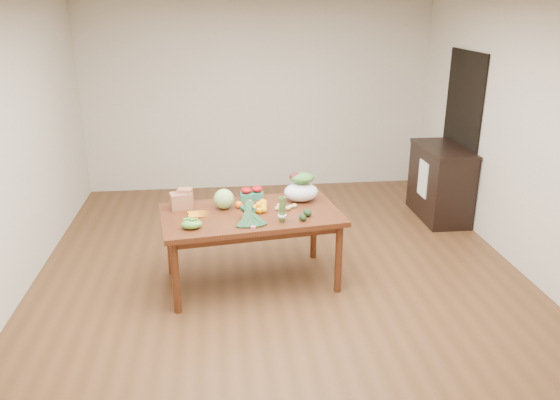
{
  "coord_description": "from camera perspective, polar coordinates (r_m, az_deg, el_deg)",
  "views": [
    {
      "loc": [
        -0.57,
        -4.91,
        2.66
      ],
      "look_at": [
        -0.02,
        0.0,
        0.85
      ],
      "focal_mm": 35.0,
      "sensor_mm": 36.0,
      "label": 1
    }
  ],
  "objects": [
    {
      "name": "paper_bag",
      "position": [
        5.4,
        -10.32,
        0.1
      ],
      "size": [
        0.3,
        0.26,
        0.19
      ],
      "primitive_type": null,
      "rotation": [
        0.0,
        0.0,
        0.14
      ],
      "color": "#9C6146",
      "rests_on": "dining_table"
    },
    {
      "name": "strawberry_basket_b",
      "position": [
        5.59,
        -2.4,
        0.66
      ],
      "size": [
        0.13,
        0.13,
        0.11
      ],
      "primitive_type": null,
      "rotation": [
        0.0,
        0.0,
        0.14
      ],
      "color": "red",
      "rests_on": "dining_table"
    },
    {
      "name": "floor",
      "position": [
        5.62,
        0.17,
        -8.21
      ],
      "size": [
        6.0,
        6.0,
        0.0
      ],
      "primitive_type": "plane",
      "color": "brown",
      "rests_on": "ground"
    },
    {
      "name": "orange_a",
      "position": [
        5.36,
        -4.33,
        -0.49
      ],
      "size": [
        0.07,
        0.07,
        0.07
      ],
      "primitive_type": "sphere",
      "color": "orange",
      "rests_on": "dining_table"
    },
    {
      "name": "potato_c",
      "position": [
        5.34,
        1.11,
        -0.7
      ],
      "size": [
        0.04,
        0.04,
        0.04
      ],
      "primitive_type": "ellipsoid",
      "color": "#D9B57D",
      "rests_on": "dining_table"
    },
    {
      "name": "strawberry_basket_a",
      "position": [
        5.56,
        -3.53,
        0.52
      ],
      "size": [
        0.13,
        0.13,
        0.11
      ],
      "primitive_type": null,
      "rotation": [
        0.0,
        0.0,
        0.14
      ],
      "color": "#BA0C14",
      "rests_on": "dining_table"
    },
    {
      "name": "avocado_a",
      "position": [
        5.04,
        2.38,
        -1.84
      ],
      "size": [
        0.09,
        0.11,
        0.06
      ],
      "primitive_type": "ellipsoid",
      "rotation": [
        0.0,
        0.0,
        0.3
      ],
      "color": "black",
      "rests_on": "dining_table"
    },
    {
      "name": "carrots",
      "position": [
        5.23,
        -8.44,
        -1.44
      ],
      "size": [
        0.24,
        0.22,
        0.03
      ],
      "primitive_type": null,
      "rotation": [
        0.0,
        0.0,
        0.14
      ],
      "color": "orange",
      "rests_on": "dining_table"
    },
    {
      "name": "doorway_dark",
      "position": [
        7.37,
        18.3,
        6.43
      ],
      "size": [
        0.02,
        1.0,
        2.1
      ],
      "primitive_type": "cube",
      "color": "black",
      "rests_on": "floor"
    },
    {
      "name": "potato_e",
      "position": [
        5.35,
        1.51,
        -0.6
      ],
      "size": [
        0.05,
        0.05,
        0.04
      ],
      "primitive_type": "ellipsoid",
      "color": "#D4C17A",
      "rests_on": "dining_table"
    },
    {
      "name": "cabbage",
      "position": [
        5.34,
        -5.89,
        0.12
      ],
      "size": [
        0.2,
        0.2,
        0.2
      ],
      "primitive_type": "sphere",
      "color": "#9DC873",
      "rests_on": "dining_table"
    },
    {
      "name": "mandarin_cluster",
      "position": [
        5.27,
        -2.24,
        -0.64
      ],
      "size": [
        0.2,
        0.2,
        0.1
      ],
      "primitive_type": null,
      "rotation": [
        0.0,
        0.0,
        0.14
      ],
      "color": "#FDA70F",
      "rests_on": "dining_table"
    },
    {
      "name": "potato_a",
      "position": [
        5.28,
        -0.31,
        -0.89
      ],
      "size": [
        0.05,
        0.04,
        0.04
      ],
      "primitive_type": "ellipsoid",
      "color": "tan",
      "rests_on": "dining_table"
    },
    {
      "name": "kale_bunch",
      "position": [
        4.95,
        -3.07,
        -1.66
      ],
      "size": [
        0.37,
        0.44,
        0.16
      ],
      "primitive_type": null,
      "rotation": [
        0.0,
        0.0,
        0.14
      ],
      "color": "black",
      "rests_on": "dining_table"
    },
    {
      "name": "dining_table",
      "position": [
        5.4,
        -3.0,
        -5.02
      ],
      "size": [
        1.81,
        1.16,
        0.75
      ],
      "primitive_type": "cube",
      "rotation": [
        0.0,
        0.0,
        0.14
      ],
      "color": "#512613",
      "rests_on": "floor"
    },
    {
      "name": "avocado_b",
      "position": [
        5.15,
        2.89,
        -1.33
      ],
      "size": [
        0.1,
        0.12,
        0.07
      ],
      "primitive_type": "ellipsoid",
      "rotation": [
        0.0,
        0.0,
        0.3
      ],
      "color": "black",
      "rests_on": "dining_table"
    },
    {
      "name": "orange_b",
      "position": [
        5.38,
        -3.14,
        -0.36
      ],
      "size": [
        0.07,
        0.07,
        0.07
      ],
      "primitive_type": "sphere",
      "color": "#FF9A0F",
      "rests_on": "dining_table"
    },
    {
      "name": "cabinet",
      "position": [
        7.3,
        16.39,
        1.75
      ],
      "size": [
        0.52,
        1.02,
        0.94
      ],
      "primitive_type": "cube",
      "color": "black",
      "rests_on": "floor"
    },
    {
      "name": "salad_bag",
      "position": [
        5.5,
        2.22,
        1.22
      ],
      "size": [
        0.38,
        0.3,
        0.27
      ],
      "primitive_type": null,
      "rotation": [
        0.0,
        0.0,
        0.14
      ],
      "color": "white",
      "rests_on": "dining_table"
    },
    {
      "name": "room_walls",
      "position": [
        5.12,
        0.19,
        5.23
      ],
      "size": [
        5.02,
        6.02,
        2.7
      ],
      "color": "beige",
      "rests_on": "floor"
    },
    {
      "name": "snap_pea_bag",
      "position": [
        4.93,
        -9.22,
        -2.5
      ],
      "size": [
        0.19,
        0.14,
        0.08
      ],
      "primitive_type": "ellipsoid",
      "color": "#5EA136",
      "rests_on": "dining_table"
    },
    {
      "name": "potato_b",
      "position": [
        5.28,
        0.85,
        -0.86
      ],
      "size": [
        0.05,
        0.05,
        0.05
      ],
      "primitive_type": "ellipsoid",
      "color": "tan",
      "rests_on": "dining_table"
    },
    {
      "name": "potato_d",
      "position": [
        5.34,
        -0.05,
        -0.6
      ],
      "size": [
        0.06,
        0.05,
        0.05
      ],
      "primitive_type": "ellipsoid",
      "color": "tan",
      "rests_on": "dining_table"
    },
    {
      "name": "dish_towel",
      "position": [
        7.12,
        14.7,
        2.15
      ],
      "size": [
        0.02,
        0.28,
        0.45
      ],
      "primitive_type": "cube",
      "color": "white",
      "rests_on": "cabinet"
    },
    {
      "name": "asparagus_bundle",
      "position": [
        4.97,
        0.23,
        -0.97
      ],
      "size": [
        0.1,
        0.13,
        0.26
      ],
      "primitive_type": null,
      "rotation": [
        0.15,
        0.0,
        0.14
      ],
      "color": "#557E39",
      "rests_on": "dining_table"
    },
    {
      "name": "orange_c",
      "position": [
        5.35,
        -1.79,
        -0.34
      ],
      "size": [
        0.09,
        0.09,
        0.09
      ],
      "primitive_type": "sphere",
      "color": "orange",
      "rests_on": "dining_table"
    }
  ]
}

